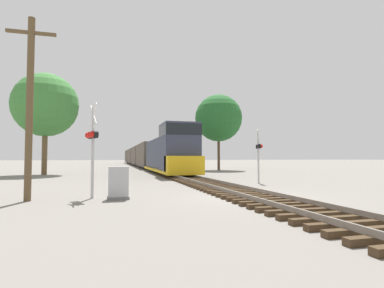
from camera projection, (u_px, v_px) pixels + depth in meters
The scene contains 9 objects.
ground_plane at pixel (248, 197), 12.56m from camera, with size 400.00×400.00×0.00m, color slate.
rail_track_bed at pixel (248, 194), 12.57m from camera, with size 2.60×160.00×0.31m.
freight_train at pixel (140, 156), 61.19m from camera, with size 3.00×80.32×4.57m.
crossing_signal_near at pixel (92, 140), 12.32m from camera, with size 0.59×1.00×3.90m.
crossing_signal_far at pixel (259, 150), 19.47m from camera, with size 0.58×1.01×3.56m.
relay_cabinet at pixel (118, 183), 11.95m from camera, with size 0.86×0.52×1.30m.
utility_pole at pixel (30, 104), 11.58m from camera, with size 1.80×0.26×7.15m.
tree_far_right at pixel (46, 105), 29.29m from camera, with size 6.19×6.19×9.92m.
tree_mid_background at pixel (219, 118), 39.97m from camera, with size 6.27×6.27×10.09m.
Camera 1 is at (-5.54, -11.62, 1.66)m, focal length 28.00 mm.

